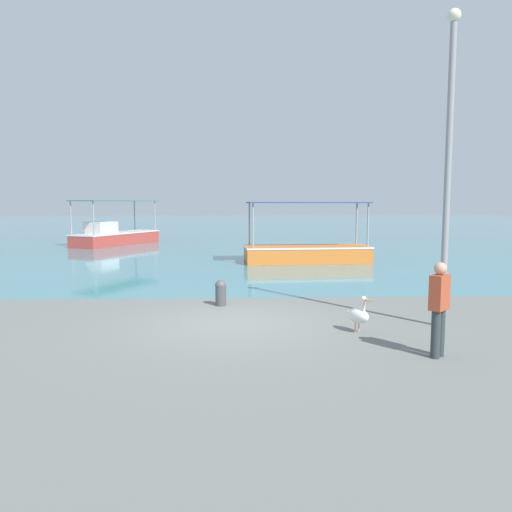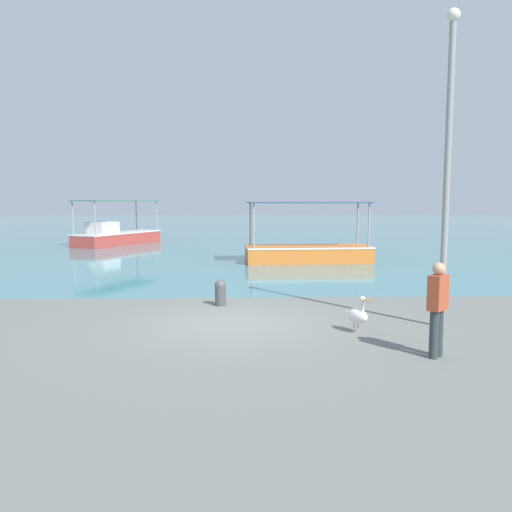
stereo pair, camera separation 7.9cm
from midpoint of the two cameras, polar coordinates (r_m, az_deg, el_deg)
ground at (r=11.41m, az=-2.50°, el=-7.67°), size 120.00×120.00×0.00m
harbor_water at (r=59.14m, az=-2.06°, el=3.52°), size 110.00×90.00×0.00m
fishing_boat_far_right at (r=22.76m, az=6.05°, el=0.64°), size 5.76×2.34×2.73m
fishing_boat_center at (r=33.49m, az=-15.61°, el=2.37°), size 4.72×6.82×2.84m
pelican at (r=10.75m, az=11.70°, el=-6.61°), size 0.52×0.74×0.80m
lamp_post at (r=11.56m, az=21.26°, el=10.70°), size 0.28×0.28×6.71m
mooring_bollard at (r=13.26m, az=-3.93°, el=-4.11°), size 0.30×0.30×0.69m
fisherman_standing at (r=9.34m, az=20.24°, el=-5.47°), size 0.44×0.44×1.69m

